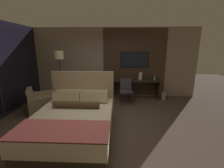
% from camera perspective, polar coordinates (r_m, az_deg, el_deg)
% --- Properties ---
extents(ground_plane, '(16.00, 16.00, 0.00)m').
position_cam_1_polar(ground_plane, '(4.16, -3.96, -15.39)').
color(ground_plane, '#4C3D33').
extents(wall_back_tv_panel, '(7.20, 0.09, 2.80)m').
position_cam_1_polar(wall_back_tv_panel, '(6.24, -0.10, 8.07)').
color(wall_back_tv_panel, gray).
rests_on(wall_back_tv_panel, ground_plane).
extents(bed, '(1.79, 2.23, 1.36)m').
position_cam_1_polar(bed, '(3.78, -14.07, -13.01)').
color(bed, '#33281E').
rests_on(bed, ground_plane).
extents(desk, '(2.01, 0.51, 0.75)m').
position_cam_1_polar(desk, '(6.15, 8.41, -0.53)').
color(desk, '#2D2319').
rests_on(desk, ground_plane).
extents(tv, '(1.10, 0.04, 0.62)m').
position_cam_1_polar(tv, '(6.18, 8.55, 9.10)').
color(tv, black).
extents(desk_chair, '(0.48, 0.48, 0.90)m').
position_cam_1_polar(desk_chair, '(5.56, 5.29, -1.78)').
color(desk_chair, '#38333D').
rests_on(desk_chair, ground_plane).
extents(armchair_by_window, '(1.11, 1.13, 0.79)m').
position_cam_1_polar(armchair_by_window, '(5.41, -25.09, -6.55)').
color(armchair_by_window, '#998460').
rests_on(armchair_by_window, ground_plane).
extents(floor_lamp, '(0.34, 0.34, 1.90)m').
position_cam_1_polar(floor_lamp, '(5.66, -19.47, 8.81)').
color(floor_lamp, '#282623').
rests_on(floor_lamp, ground_plane).
extents(vase_tall, '(0.15, 0.15, 0.29)m').
position_cam_1_polar(vase_tall, '(6.15, 10.73, 3.00)').
color(vase_tall, silver).
rests_on(vase_tall, desk).
extents(vase_short, '(0.13, 0.13, 0.25)m').
position_cam_1_polar(vase_short, '(6.21, 15.92, 2.63)').
color(vase_short, '#4C706B').
rests_on(vase_short, desk).
extents(book, '(0.24, 0.19, 0.03)m').
position_cam_1_polar(book, '(6.05, 5.45, 1.75)').
color(book, navy).
rests_on(book, desk).
extents(waste_bin, '(0.22, 0.22, 0.28)m').
position_cam_1_polar(waste_bin, '(6.33, 18.95, -4.30)').
color(waste_bin, gray).
rests_on(waste_bin, ground_plane).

